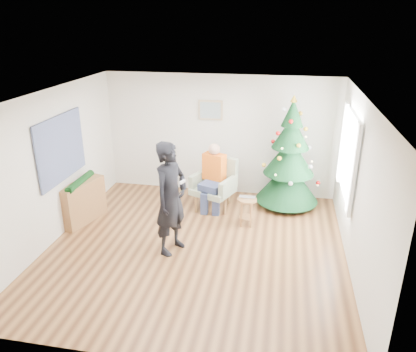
% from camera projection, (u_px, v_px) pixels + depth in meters
% --- Properties ---
extents(floor, '(5.00, 5.00, 0.00)m').
position_uv_depth(floor, '(196.00, 248.00, 6.95)').
color(floor, brown).
rests_on(floor, ground).
extents(ceiling, '(5.00, 5.00, 0.00)m').
position_uv_depth(ceiling, '(194.00, 96.00, 5.99)').
color(ceiling, white).
rests_on(ceiling, wall_back).
extents(wall_back, '(5.00, 0.00, 5.00)m').
position_uv_depth(wall_back, '(220.00, 135.00, 8.76)').
color(wall_back, silver).
rests_on(wall_back, floor).
extents(wall_front, '(5.00, 0.00, 5.00)m').
position_uv_depth(wall_front, '(143.00, 266.00, 4.19)').
color(wall_front, silver).
rests_on(wall_front, floor).
extents(wall_left, '(0.00, 5.00, 5.00)m').
position_uv_depth(wall_left, '(52.00, 167.00, 6.91)').
color(wall_left, silver).
rests_on(wall_left, floor).
extents(wall_right, '(0.00, 5.00, 5.00)m').
position_uv_depth(wall_right, '(358.00, 189.00, 6.04)').
color(wall_right, silver).
rests_on(wall_right, floor).
extents(window_panel, '(0.04, 1.30, 1.40)m').
position_uv_depth(window_panel, '(349.00, 155.00, 6.89)').
color(window_panel, white).
rests_on(window_panel, wall_right).
extents(curtains, '(0.05, 1.75, 1.50)m').
position_uv_depth(curtains, '(347.00, 155.00, 6.89)').
color(curtains, white).
rests_on(curtains, wall_right).
extents(christmas_tree, '(1.28, 1.28, 2.31)m').
position_uv_depth(christmas_tree, '(289.00, 158.00, 8.15)').
color(christmas_tree, '#3F2816').
rests_on(christmas_tree, floor).
extents(stool, '(0.36, 0.36, 0.55)m').
position_uv_depth(stool, '(247.00, 212.00, 7.62)').
color(stool, brown).
rests_on(stool, floor).
extents(laptop, '(0.30, 0.19, 0.02)m').
position_uv_depth(laptop, '(247.00, 198.00, 7.52)').
color(laptop, silver).
rests_on(laptop, stool).
extents(armchair, '(0.97, 0.95, 1.03)m').
position_uv_depth(armchair, '(215.00, 189.00, 8.33)').
color(armchair, gray).
rests_on(armchair, floor).
extents(seated_person, '(0.56, 0.72, 1.34)m').
position_uv_depth(seated_person, '(213.00, 176.00, 8.16)').
color(seated_person, navy).
rests_on(seated_person, armchair).
extents(standing_man, '(0.68, 0.82, 1.91)m').
position_uv_depth(standing_man, '(171.00, 198.00, 6.55)').
color(standing_man, black).
rests_on(standing_man, floor).
extents(game_controller, '(0.08, 0.13, 0.04)m').
position_uv_depth(game_controller, '(182.00, 182.00, 6.37)').
color(game_controller, white).
rests_on(game_controller, standing_man).
extents(console, '(0.55, 1.04, 0.80)m').
position_uv_depth(console, '(83.00, 202.00, 7.73)').
color(console, brown).
rests_on(console, floor).
extents(garland, '(0.14, 0.90, 0.14)m').
position_uv_depth(garland, '(80.00, 182.00, 7.57)').
color(garland, black).
rests_on(garland, console).
extents(tapestry, '(0.03, 1.50, 1.15)m').
position_uv_depth(tapestry, '(61.00, 148.00, 7.08)').
color(tapestry, black).
rests_on(tapestry, wall_left).
extents(framed_picture, '(0.52, 0.05, 0.42)m').
position_uv_depth(framed_picture, '(210.00, 110.00, 8.56)').
color(framed_picture, tan).
rests_on(framed_picture, wall_back).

